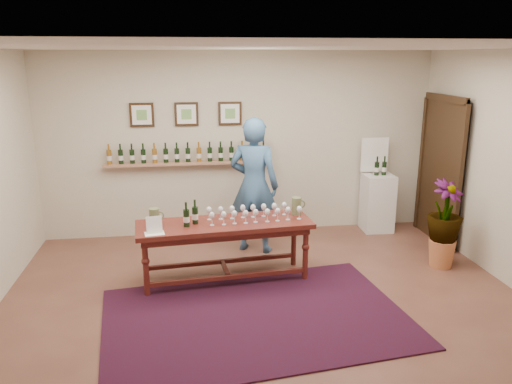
{
  "coord_description": "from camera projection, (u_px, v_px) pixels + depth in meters",
  "views": [
    {
      "loc": [
        -0.86,
        -5.04,
        2.71
      ],
      "look_at": [
        0.0,
        0.8,
        1.1
      ],
      "focal_mm": 35.0,
      "sensor_mm": 36.0,
      "label": 1
    }
  ],
  "objects": [
    {
      "name": "ground",
      "position": [
        266.0,
        304.0,
        5.65
      ],
      "size": [
        6.0,
        6.0,
        0.0
      ],
      "primitive_type": "plane",
      "color": "brown",
      "rests_on": "ground"
    },
    {
      "name": "room_shell",
      "position": [
        386.0,
        167.0,
        7.42
      ],
      "size": [
        6.0,
        6.0,
        6.0
      ],
      "color": "beige",
      "rests_on": "ground"
    },
    {
      "name": "rug",
      "position": [
        256.0,
        317.0,
        5.34
      ],
      "size": [
        3.41,
        2.48,
        0.02
      ],
      "primitive_type": "cube",
      "rotation": [
        0.0,
        0.0,
        0.12
      ],
      "color": "#410B12",
      "rests_on": "ground"
    },
    {
      "name": "tasting_table",
      "position": [
        225.0,
        231.0,
        6.11
      ],
      "size": [
        2.18,
        0.86,
        0.75
      ],
      "rotation": [
        0.0,
        0.0,
        0.09
      ],
      "color": "#461511",
      "rests_on": "ground"
    },
    {
      "name": "table_glasses",
      "position": [
        249.0,
        213.0,
        6.14
      ],
      "size": [
        1.28,
        0.38,
        0.17
      ],
      "primitive_type": null,
      "rotation": [
        0.0,
        0.0,
        0.08
      ],
      "color": "silver",
      "rests_on": "tasting_table"
    },
    {
      "name": "table_bottles",
      "position": [
        191.0,
        214.0,
        5.94
      ],
      "size": [
        0.29,
        0.19,
        0.29
      ],
      "primitive_type": null,
      "rotation": [
        0.0,
        0.0,
        0.13
      ],
      "color": "black",
      "rests_on": "tasting_table"
    },
    {
      "name": "pitcher_left",
      "position": [
        154.0,
        217.0,
        5.9
      ],
      "size": [
        0.15,
        0.15,
        0.22
      ],
      "primitive_type": null,
      "rotation": [
        0.0,
        0.0,
        -0.07
      ],
      "color": "#5D663F",
      "rests_on": "tasting_table"
    },
    {
      "name": "pitcher_right",
      "position": [
        296.0,
        206.0,
        6.35
      ],
      "size": [
        0.16,
        0.16,
        0.22
      ],
      "primitive_type": null,
      "rotation": [
        0.0,
        0.0,
        0.15
      ],
      "color": "#5D663F",
      "rests_on": "tasting_table"
    },
    {
      "name": "menu_card",
      "position": [
        154.0,
        225.0,
        5.68
      ],
      "size": [
        0.24,
        0.19,
        0.2
      ],
      "primitive_type": "cube",
      "rotation": [
        0.0,
        0.0,
        0.15
      ],
      "color": "white",
      "rests_on": "tasting_table"
    },
    {
      "name": "display_pedestal",
      "position": [
        377.0,
        203.0,
        7.95
      ],
      "size": [
        0.47,
        0.47,
        0.91
      ],
      "primitive_type": "cube",
      "rotation": [
        0.0,
        0.0,
        -0.04
      ],
      "color": "silver",
      "rests_on": "ground"
    },
    {
      "name": "pedestal_bottles",
      "position": [
        381.0,
        165.0,
        7.78
      ],
      "size": [
        0.32,
        0.1,
        0.32
      ],
      "primitive_type": null,
      "rotation": [
        0.0,
        0.0,
        -0.04
      ],
      "color": "black",
      "rests_on": "display_pedestal"
    },
    {
      "name": "info_sign",
      "position": [
        375.0,
        155.0,
        7.88
      ],
      "size": [
        0.43,
        0.04,
        0.6
      ],
      "primitive_type": "cube",
      "rotation": [
        0.0,
        0.0,
        -0.04
      ],
      "color": "white",
      "rests_on": "display_pedestal"
    },
    {
      "name": "potted_plant",
      "position": [
        444.0,
        224.0,
        6.51
      ],
      "size": [
        0.72,
        0.72,
        1.02
      ],
      "rotation": [
        0.0,
        0.0,
        0.46
      ],
      "color": "#BA6B3E",
      "rests_on": "ground"
    },
    {
      "name": "person",
      "position": [
        254.0,
        186.0,
        6.98
      ],
      "size": [
        0.83,
        0.71,
        1.92
      ],
      "primitive_type": "imported",
      "rotation": [
        0.0,
        0.0,
        2.72
      ],
      "color": "#365B80",
      "rests_on": "ground"
    }
  ]
}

